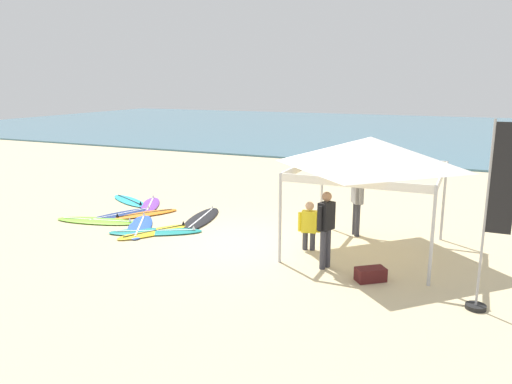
{
  "coord_description": "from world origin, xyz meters",
  "views": [
    {
      "loc": [
        5.18,
        -10.69,
        4.0
      ],
      "look_at": [
        -0.27,
        1.46,
        1.0
      ],
      "focal_mm": 34.6,
      "sensor_mm": 36.0,
      "label": 1
    }
  ],
  "objects_px": {
    "surfboard_cyan": "(129,201)",
    "person_yellow": "(309,224)",
    "surfboard_blue": "(140,226)",
    "person_black": "(326,224)",
    "surfboard_orange": "(145,214)",
    "surfboard_teal": "(156,232)",
    "banner_flag": "(492,226)",
    "surfboard_lime": "(97,221)",
    "gear_bag_near_tent": "(371,274)",
    "person_grey": "(357,199)",
    "surfboard_navy": "(121,215)",
    "surfboard_purple": "(150,205)",
    "surfboard_black": "(202,218)",
    "canopy_tent": "(370,152)",
    "surfboard_yellow": "(155,232)"
  },
  "relations": [
    {
      "from": "surfboard_black",
      "to": "person_black",
      "type": "distance_m",
      "value": 5.05
    },
    {
      "from": "surfboard_teal",
      "to": "surfboard_orange",
      "type": "height_order",
      "value": "same"
    },
    {
      "from": "person_grey",
      "to": "surfboard_orange",
      "type": "bearing_deg",
      "value": -174.16
    },
    {
      "from": "surfboard_lime",
      "to": "surfboard_blue",
      "type": "bearing_deg",
      "value": 2.3
    },
    {
      "from": "surfboard_yellow",
      "to": "person_black",
      "type": "bearing_deg",
      "value": -6.83
    },
    {
      "from": "surfboard_teal",
      "to": "surfboard_yellow",
      "type": "height_order",
      "value": "same"
    },
    {
      "from": "canopy_tent",
      "to": "surfboard_lime",
      "type": "distance_m",
      "value": 8.02
    },
    {
      "from": "surfboard_lime",
      "to": "person_yellow",
      "type": "height_order",
      "value": "person_yellow"
    },
    {
      "from": "surfboard_teal",
      "to": "banner_flag",
      "type": "distance_m",
      "value": 8.31
    },
    {
      "from": "surfboard_navy",
      "to": "banner_flag",
      "type": "relative_size",
      "value": 0.71
    },
    {
      "from": "person_grey",
      "to": "surfboard_teal",
      "type": "bearing_deg",
      "value": -157.97
    },
    {
      "from": "canopy_tent",
      "to": "person_yellow",
      "type": "height_order",
      "value": "canopy_tent"
    },
    {
      "from": "person_grey",
      "to": "person_black",
      "type": "distance_m",
      "value": 2.61
    },
    {
      "from": "surfboard_navy",
      "to": "surfboard_purple",
      "type": "distance_m",
      "value": 1.39
    },
    {
      "from": "surfboard_orange",
      "to": "surfboard_yellow",
      "type": "distance_m",
      "value": 1.94
    },
    {
      "from": "surfboard_teal",
      "to": "banner_flag",
      "type": "relative_size",
      "value": 0.74
    },
    {
      "from": "surfboard_cyan",
      "to": "person_grey",
      "type": "bearing_deg",
      "value": -4.0
    },
    {
      "from": "surfboard_orange",
      "to": "surfboard_blue",
      "type": "height_order",
      "value": "same"
    },
    {
      "from": "surfboard_yellow",
      "to": "person_yellow",
      "type": "distance_m",
      "value": 4.27
    },
    {
      "from": "surfboard_lime",
      "to": "banner_flag",
      "type": "bearing_deg",
      "value": -8.91
    },
    {
      "from": "surfboard_teal",
      "to": "person_grey",
      "type": "xyz_separation_m",
      "value": [
        4.96,
        2.01,
        0.95
      ]
    },
    {
      "from": "surfboard_yellow",
      "to": "person_black",
      "type": "xyz_separation_m",
      "value": [
        4.9,
        -0.59,
        0.95
      ]
    },
    {
      "from": "surfboard_black",
      "to": "surfboard_teal",
      "type": "distance_m",
      "value": 1.71
    },
    {
      "from": "surfboard_lime",
      "to": "canopy_tent",
      "type": "bearing_deg",
      "value": 5.6
    },
    {
      "from": "person_yellow",
      "to": "surfboard_black",
      "type": "bearing_deg",
      "value": 161.42
    },
    {
      "from": "canopy_tent",
      "to": "surfboard_cyan",
      "type": "distance_m",
      "value": 8.83
    },
    {
      "from": "surfboard_purple",
      "to": "gear_bag_near_tent",
      "type": "distance_m",
      "value": 8.54
    },
    {
      "from": "surfboard_teal",
      "to": "surfboard_cyan",
      "type": "height_order",
      "value": "same"
    },
    {
      "from": "surfboard_yellow",
      "to": "surfboard_cyan",
      "type": "bearing_deg",
      "value": 138.33
    },
    {
      "from": "surfboard_blue",
      "to": "person_black",
      "type": "distance_m",
      "value": 5.73
    },
    {
      "from": "surfboard_teal",
      "to": "surfboard_blue",
      "type": "bearing_deg",
      "value": 161.37
    },
    {
      "from": "surfboard_navy",
      "to": "gear_bag_near_tent",
      "type": "xyz_separation_m",
      "value": [
        7.94,
        -1.93,
        0.1
      ]
    },
    {
      "from": "person_black",
      "to": "canopy_tent",
      "type": "bearing_deg",
      "value": 69.59
    },
    {
      "from": "surfboard_cyan",
      "to": "person_black",
      "type": "height_order",
      "value": "person_black"
    },
    {
      "from": "surfboard_orange",
      "to": "surfboard_blue",
      "type": "xyz_separation_m",
      "value": [
        0.67,
        -1.12,
        -0.0
      ]
    },
    {
      "from": "surfboard_navy",
      "to": "person_grey",
      "type": "distance_m",
      "value": 7.09
    },
    {
      "from": "surfboard_cyan",
      "to": "person_yellow",
      "type": "xyz_separation_m",
      "value": [
        7.09,
        -2.16,
        0.62
      ]
    },
    {
      "from": "person_yellow",
      "to": "gear_bag_near_tent",
      "type": "relative_size",
      "value": 2.0
    },
    {
      "from": "surfboard_teal",
      "to": "gear_bag_near_tent",
      "type": "distance_m",
      "value": 6.02
    },
    {
      "from": "surfboard_blue",
      "to": "person_black",
      "type": "xyz_separation_m",
      "value": [
        5.59,
        -0.84,
        0.95
      ]
    },
    {
      "from": "surfboard_teal",
      "to": "person_yellow",
      "type": "height_order",
      "value": "person_yellow"
    },
    {
      "from": "surfboard_black",
      "to": "gear_bag_near_tent",
      "type": "relative_size",
      "value": 4.38
    },
    {
      "from": "person_yellow",
      "to": "banner_flag",
      "type": "bearing_deg",
      "value": -25.23
    },
    {
      "from": "surfboard_lime",
      "to": "person_grey",
      "type": "distance_m",
      "value": 7.44
    },
    {
      "from": "surfboard_orange",
      "to": "person_black",
      "type": "bearing_deg",
      "value": -17.36
    },
    {
      "from": "surfboard_purple",
      "to": "gear_bag_near_tent",
      "type": "relative_size",
      "value": 3.45
    },
    {
      "from": "surfboard_purple",
      "to": "surfboard_black",
      "type": "bearing_deg",
      "value": -17.49
    },
    {
      "from": "surfboard_lime",
      "to": "person_yellow",
      "type": "bearing_deg",
      "value": 1.93
    },
    {
      "from": "surfboard_teal",
      "to": "gear_bag_near_tent",
      "type": "xyz_separation_m",
      "value": [
        5.94,
        -0.92,
        0.1
      ]
    },
    {
      "from": "person_grey",
      "to": "banner_flag",
      "type": "xyz_separation_m",
      "value": [
        3.08,
        -3.43,
        0.59
      ]
    }
  ]
}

